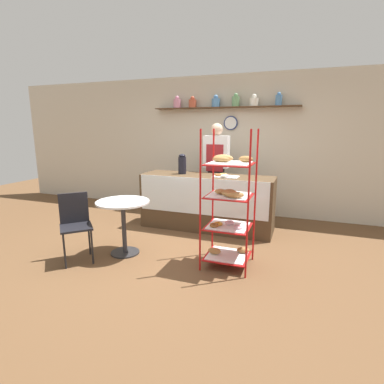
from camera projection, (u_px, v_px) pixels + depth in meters
ground_plane at (182, 253)px, 4.17m from camera, size 14.00×14.00×0.00m
back_wall at (225, 145)px, 5.97m from camera, size 10.00×0.30×2.70m
display_counter at (207, 202)px, 5.08m from camera, size 2.23×0.64×0.92m
pastry_rack at (228, 205)px, 3.63m from camera, size 0.58×0.54×1.69m
person_worker at (216, 168)px, 5.47m from camera, size 0.45×0.23×1.78m
cafe_table at (123, 214)px, 4.03m from camera, size 0.71×0.71×0.74m
cafe_chair at (75, 220)px, 3.87m from camera, size 0.54×0.54×0.88m
coffee_carafe at (182, 164)px, 5.12m from camera, size 0.14×0.14×0.34m
donut_tray_counter at (224, 176)px, 4.82m from camera, size 0.41×0.27×0.05m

